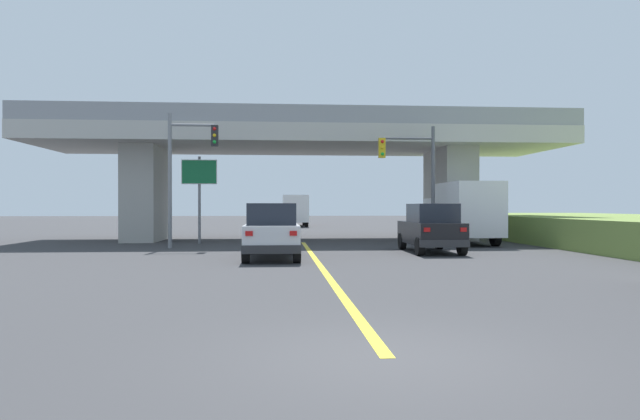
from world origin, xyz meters
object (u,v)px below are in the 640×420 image
suv_crossing (431,228)px  traffic_signal_nearside (415,169)px  suv_lead (272,231)px  semi_truck_distant (295,210)px  box_truck (462,212)px  highway_sign (199,179)px  traffic_signal_farside (185,163)px

suv_crossing → traffic_signal_nearside: (0.40, 4.26, 2.71)m
suv_lead → semi_truck_distant: size_ratio=0.67×
suv_crossing → semi_truck_distant: (-4.63, 31.14, 0.55)m
box_truck → highway_sign: (-13.43, 1.14, 1.69)m
traffic_signal_farside → highway_sign: (0.24, 3.10, -0.61)m
traffic_signal_farside → semi_truck_distant: size_ratio=0.86×
suv_crossing → highway_sign: size_ratio=0.99×
box_truck → traffic_signal_nearside: traffic_signal_nearside is taller
suv_lead → suv_crossing: same height
traffic_signal_nearside → semi_truck_distant: traffic_signal_nearside is taller
suv_lead → box_truck: bearing=38.0°
traffic_signal_nearside → suv_lead: bearing=-136.9°
box_truck → traffic_signal_farside: (-13.67, -1.96, 2.30)m
suv_crossing → semi_truck_distant: semi_truck_distant is taller
traffic_signal_nearside → suv_crossing: bearing=-95.4°
highway_sign → suv_crossing: bearing=-31.9°
suv_lead → semi_truck_distant: bearing=86.7°
suv_lead → semi_truck_distant: 33.44m
suv_crossing → semi_truck_distant: bearing=99.1°
highway_sign → semi_truck_distant: 25.43m
highway_sign → semi_truck_distant: highway_sign is taller
box_truck → semi_truck_distant: (-7.72, 25.85, -0.05)m
traffic_signal_farside → highway_sign: bearing=85.6°
semi_truck_distant → suv_crossing: bearing=-81.6°
suv_lead → traffic_signal_farside: size_ratio=0.78×
suv_lead → suv_crossing: bearing=18.9°
traffic_signal_nearside → traffic_signal_farside: bearing=-175.1°
traffic_signal_farside → semi_truck_distant: 28.54m
traffic_signal_nearside → traffic_signal_farside: traffic_signal_farside is taller
box_truck → highway_sign: 13.59m
traffic_signal_farside → semi_truck_distant: (5.95, 27.81, -2.35)m
suv_lead → traffic_signal_nearside: bearing=43.1°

